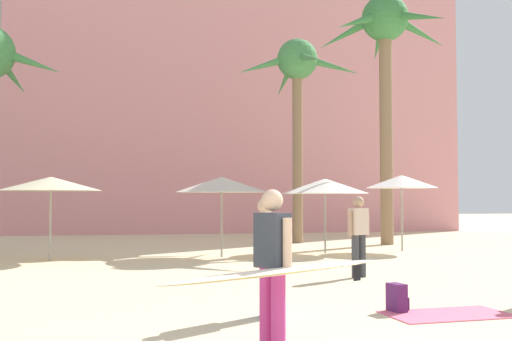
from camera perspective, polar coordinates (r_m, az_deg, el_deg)
hotel_pink at (r=36.81m, az=-2.60°, el=9.86°), size 22.86×11.39×19.30m
hotel_tower_gray at (r=47.94m, az=-20.88°, el=13.53°), size 15.87×8.07×29.81m
palm_tree_far_left at (r=24.12m, az=3.84°, el=8.61°), size 4.87×4.73×7.87m
palm_tree_right at (r=24.01m, az=11.82°, el=11.37°), size 5.01×4.97×9.31m
cafe_umbrella_0 at (r=17.91m, az=-3.17°, el=-1.30°), size 2.71×2.71×2.32m
cafe_umbrella_2 at (r=20.40m, az=13.29°, el=-1.01°), size 2.30×2.30×2.44m
cafe_umbrella_3 at (r=19.30m, az=6.38°, el=-1.44°), size 2.72×2.72×2.31m
cafe_umbrella_4 at (r=17.62m, az=-18.40°, el=-1.17°), size 2.74×2.74×2.27m
beach_towel at (r=9.51m, az=17.31°, el=-12.56°), size 1.86×1.12×0.01m
backpack at (r=9.50m, az=12.91°, el=-11.43°), size 0.29×0.33×0.42m
person_far_right at (r=6.74m, az=1.77°, el=-8.79°), size 2.76×1.51×1.77m
person_mid_center at (r=8.80m, az=0.92°, el=-7.47°), size 0.29×0.61×1.69m
person_near_left at (r=13.41m, az=9.45°, el=-5.68°), size 0.59×0.36×1.73m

